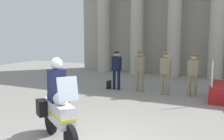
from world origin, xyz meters
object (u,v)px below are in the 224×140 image
at_px(officer_in_row_2, 165,70).
at_px(officer_in_row_3, 193,72).
at_px(motorcycle_with_rider, 58,108).
at_px(briefcase_on_ground, 109,85).
at_px(officer_in_row_0, 116,67).
at_px(officer_in_row_1, 140,68).

height_order(officer_in_row_2, officer_in_row_3, officer_in_row_2).
relative_size(motorcycle_with_rider, briefcase_on_ground, 5.28).
bearing_deg(motorcycle_with_rider, briefcase_on_ground, 141.07).
relative_size(officer_in_row_0, officer_in_row_3, 1.01).
bearing_deg(officer_in_row_3, officer_in_row_2, 12.39).
xyz_separation_m(officer_in_row_3, motorcycle_with_rider, (-1.96, -5.79, -0.17)).
bearing_deg(motorcycle_with_rider, officer_in_row_1, 126.97).
relative_size(officer_in_row_0, motorcycle_with_rider, 0.87).
height_order(officer_in_row_1, motorcycle_with_rider, motorcycle_with_rider).
height_order(officer_in_row_2, motorcycle_with_rider, motorcycle_with_rider).
bearing_deg(officer_in_row_1, officer_in_row_3, -174.16).
height_order(officer_in_row_3, motorcycle_with_rider, motorcycle_with_rider).
distance_m(officer_in_row_3, motorcycle_with_rider, 6.11).
bearing_deg(motorcycle_with_rider, officer_in_row_0, 137.50).
bearing_deg(officer_in_row_1, motorcycle_with_rider, 95.21).
bearing_deg(briefcase_on_ground, officer_in_row_0, -3.45).
relative_size(officer_in_row_0, officer_in_row_2, 0.98).
distance_m(officer_in_row_2, briefcase_on_ground, 2.65).
distance_m(officer_in_row_0, briefcase_on_ground, 0.88).
relative_size(officer_in_row_1, officer_in_row_3, 1.04).
distance_m(officer_in_row_1, officer_in_row_3, 2.12).
height_order(officer_in_row_2, briefcase_on_ground, officer_in_row_2).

